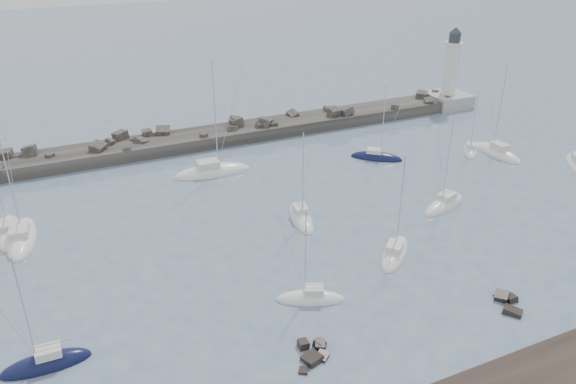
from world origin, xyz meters
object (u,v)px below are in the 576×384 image
object	(u,v)px
sailboat_9	(444,205)
sailboat_6	(301,218)
sailboat_7	(395,254)
sailboat_2	(47,364)
sailboat_5	(310,299)
sailboat_8	(376,158)
lighthouse	(448,89)
sailboat_12	(470,151)
sailboat_4	(212,173)
sailboat_1	(8,233)
sailboat_10	(496,153)
sailboat_3	(22,239)

from	to	relation	value
sailboat_9	sailboat_6	bearing A→B (deg)	166.43
sailboat_6	sailboat_7	xyz separation A→B (m)	(5.39, -10.62, -0.00)
sailboat_2	sailboat_7	xyz separation A→B (m)	(33.03, 2.02, -0.01)
sailboat_5	sailboat_9	xyz separation A→B (m)	(22.54, 9.64, 0.00)
sailboat_6	sailboat_8	size ratio (longest dim) A/B	1.00
lighthouse	sailboat_8	world-z (taller)	lighthouse
sailboat_8	sailboat_12	xyz separation A→B (m)	(13.80, -3.56, 0.00)
sailboat_2	sailboat_12	world-z (taller)	sailboat_2
sailboat_2	sailboat_9	size ratio (longest dim) A/B	0.90
sailboat_4	sailboat_5	bearing A→B (deg)	-90.77
sailboat_6	sailboat_4	bearing A→B (deg)	107.88
sailboat_12	sailboat_1	bearing A→B (deg)	177.92
sailboat_7	sailboat_12	distance (m)	31.92
sailboat_7	sailboat_12	xyz separation A→B (m)	(25.86, 18.71, -0.00)
sailboat_5	sailboat_9	world-z (taller)	sailboat_9
sailboat_4	sailboat_12	bearing A→B (deg)	-12.72
sailboat_4	sailboat_6	size ratio (longest dim) A/B	1.41
sailboat_6	sailboat_10	world-z (taller)	sailboat_10
sailboat_12	sailboat_8	bearing A→B (deg)	165.56
sailboat_6	sailboat_2	bearing A→B (deg)	-155.42
sailboat_10	sailboat_1	bearing A→B (deg)	175.96
sailboat_3	sailboat_6	size ratio (longest dim) A/B	1.26
sailboat_2	sailboat_3	size ratio (longest dim) A/B	0.74
sailboat_1	sailboat_8	bearing A→B (deg)	1.60
sailboat_3	sailboat_10	xyz separation A→B (m)	(62.92, -2.51, 0.02)
sailboat_7	sailboat_12	bearing A→B (deg)	35.89
sailboat_12	lighthouse	bearing A→B (deg)	59.95
sailboat_8	sailboat_1	bearing A→B (deg)	-178.40
sailboat_2	sailboat_9	distance (m)	45.32
sailboat_1	sailboat_5	world-z (taller)	sailboat_1
sailboat_3	sailboat_10	size ratio (longest dim) A/B	1.05
sailboat_1	sailboat_3	xyz separation A→B (m)	(1.34, -2.02, 0.00)
sailboat_12	sailboat_10	bearing A→B (deg)	-39.31
sailboat_4	sailboat_6	xyz separation A→B (m)	(5.27, -16.33, -0.01)
sailboat_3	sailboat_9	xyz separation A→B (m)	(45.71, -12.36, -0.00)
lighthouse	sailboat_8	xyz separation A→B (m)	(-24.98, -15.77, -2.96)
sailboat_2	sailboat_12	xyz separation A→B (m)	(58.89, 20.73, -0.02)
sailboat_5	sailboat_10	size ratio (longest dim) A/B	0.71
sailboat_5	sailboat_8	size ratio (longest dim) A/B	0.86
sailboat_8	sailboat_9	size ratio (longest dim) A/B	0.96
sailboat_10	sailboat_4	bearing A→B (deg)	164.98
sailboat_2	sailboat_9	world-z (taller)	sailboat_9
sailboat_6	sailboat_1	bearing A→B (deg)	161.13
sailboat_3	sailboat_5	bearing A→B (deg)	-43.53
sailboat_10	sailboat_5	bearing A→B (deg)	-153.88
lighthouse	sailboat_9	xyz separation A→B (m)	(-25.57, -31.48, -2.95)
sailboat_3	sailboat_7	distance (m)	39.11
sailboat_1	sailboat_3	size ratio (longest dim) A/B	0.88
sailboat_7	sailboat_8	bearing A→B (deg)	61.56
sailboat_3	sailboat_10	bearing A→B (deg)	-2.29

